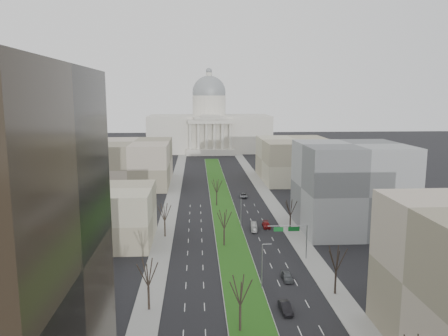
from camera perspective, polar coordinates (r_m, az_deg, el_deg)
name	(u,v)px	position (r m, az deg, el deg)	size (l,w,h in m)	color
ground	(223,206)	(148.79, -0.19, -4.96)	(600.00, 600.00, 0.00)	black
median	(223,206)	(147.78, -0.16, -5.02)	(8.00, 222.03, 0.20)	#999993
sidewalk_left	(166,229)	(124.78, -7.61, -7.86)	(5.00, 330.00, 0.15)	gray
sidewalk_right	(289,226)	(127.17, 8.46, -7.55)	(5.00, 330.00, 0.15)	gray
capitol	(209,127)	(294.29, -1.94, 5.41)	(80.00, 46.00, 55.00)	beige
building_beige_left	(101,215)	(115.53, -15.77, -5.98)	(26.00, 22.00, 14.00)	tan
building_grey_right	(351,187)	(125.94, 16.25, -2.40)	(28.00, 26.00, 24.00)	slate
building_far_left	(134,163)	(187.84, -11.65, 0.67)	(30.00, 40.00, 18.00)	gray
building_far_right	(295,160)	(195.83, 9.29, 1.10)	(30.00, 40.00, 18.00)	tan
tree_left_mid	(148,272)	(78.35, -9.91, -13.24)	(5.40, 5.40, 9.72)	black
tree_left_far	(165,212)	(116.17, -7.77, -5.70)	(5.28, 5.28, 9.50)	black
tree_right_mid	(336,258)	(85.50, 14.48, -11.32)	(5.52, 5.52, 9.94)	black
tree_right_far	(291,207)	(122.54, 8.69, -5.07)	(5.04, 5.04, 9.07)	black
tree_median_a	(240,290)	(70.87, 2.14, -15.64)	(5.40, 5.40, 9.72)	black
tree_median_b	(224,219)	(108.31, 0.02, -6.65)	(5.40, 5.40, 9.72)	black
tree_median_c	(217,186)	(147.10, -0.97, -2.33)	(5.40, 5.40, 9.72)	black
streetlamp_median_b	(262,266)	(86.07, 5.03, -12.58)	(1.90, 0.20, 9.16)	gray
streetlamp_median_c	(241,211)	(123.76, 2.25, -5.65)	(1.90, 0.20, 9.16)	gray
mast_arm_signs	(295,234)	(101.28, 9.26, -8.46)	(9.12, 0.24, 8.09)	gray
car_grey_near	(287,276)	(92.10, 8.23, -13.82)	(1.89, 4.71, 1.60)	#44474B
car_black	(285,307)	(79.98, 8.03, -17.58)	(1.71, 4.92, 1.62)	black
car_red	(266,225)	(125.51, 5.55, -7.40)	(2.07, 5.10, 1.48)	maroon
car_grey_far	(244,196)	(160.58, 2.57, -3.61)	(2.53, 5.48, 1.52)	#4F5057
box_van	(254,227)	(122.75, 3.94, -7.68)	(1.55, 6.61, 1.84)	silver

